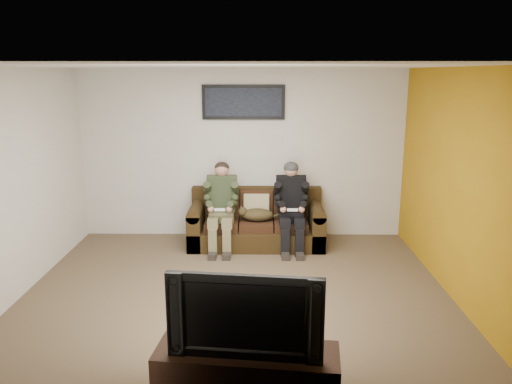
{
  "coord_description": "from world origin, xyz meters",
  "views": [
    {
      "loc": [
        0.29,
        -5.4,
        2.53
      ],
      "look_at": [
        0.22,
        1.2,
        0.95
      ],
      "focal_mm": 35.0,
      "sensor_mm": 36.0,
      "label": 1
    }
  ],
  "objects_px": {
    "television": "(247,310)",
    "cat": "(256,214)",
    "framed_poster": "(243,102)",
    "tv_stand": "(247,376)",
    "person_left": "(221,202)",
    "sofa": "(256,224)",
    "person_right": "(291,202)"
  },
  "relations": [
    {
      "from": "person_left",
      "to": "cat",
      "type": "height_order",
      "value": "person_left"
    },
    {
      "from": "cat",
      "to": "tv_stand",
      "type": "height_order",
      "value": "cat"
    },
    {
      "from": "person_left",
      "to": "person_right",
      "type": "height_order",
      "value": "person_right"
    },
    {
      "from": "person_left",
      "to": "framed_poster",
      "type": "bearing_deg",
      "value": 60.95
    },
    {
      "from": "cat",
      "to": "sofa",
      "type": "bearing_deg",
      "value": 89.61
    },
    {
      "from": "television",
      "to": "framed_poster",
      "type": "bearing_deg",
      "value": 98.52
    },
    {
      "from": "sofa",
      "to": "tv_stand",
      "type": "height_order",
      "value": "sofa"
    },
    {
      "from": "framed_poster",
      "to": "television",
      "type": "bearing_deg",
      "value": -87.77
    },
    {
      "from": "person_right",
      "to": "sofa",
      "type": "bearing_deg",
      "value": 162.08
    },
    {
      "from": "person_right",
      "to": "framed_poster",
      "type": "height_order",
      "value": "framed_poster"
    },
    {
      "from": "television",
      "to": "cat",
      "type": "bearing_deg",
      "value": 95.7
    },
    {
      "from": "tv_stand",
      "to": "person_left",
      "type": "bearing_deg",
      "value": 103.77
    },
    {
      "from": "sofa",
      "to": "person_right",
      "type": "distance_m",
      "value": 0.66
    },
    {
      "from": "sofa",
      "to": "person_right",
      "type": "bearing_deg",
      "value": -17.92
    },
    {
      "from": "person_right",
      "to": "person_left",
      "type": "bearing_deg",
      "value": -179.98
    },
    {
      "from": "person_right",
      "to": "cat",
      "type": "bearing_deg",
      "value": 179.23
    },
    {
      "from": "sofa",
      "to": "television",
      "type": "xyz_separation_m",
      "value": [
        -0.04,
        -3.77,
        0.47
      ]
    },
    {
      "from": "sofa",
      "to": "person_left",
      "type": "bearing_deg",
      "value": -162.04
    },
    {
      "from": "sofa",
      "to": "person_left",
      "type": "relative_size",
      "value": 1.59
    },
    {
      "from": "person_right",
      "to": "television",
      "type": "xyz_separation_m",
      "value": [
        -0.55,
        -3.61,
        0.08
      ]
    },
    {
      "from": "person_left",
      "to": "tv_stand",
      "type": "relative_size",
      "value": 0.88
    },
    {
      "from": "person_left",
      "to": "cat",
      "type": "xyz_separation_m",
      "value": [
        0.51,
        0.01,
        -0.2
      ]
    },
    {
      "from": "framed_poster",
      "to": "tv_stand",
      "type": "distance_m",
      "value": 4.57
    },
    {
      "from": "person_right",
      "to": "cat",
      "type": "height_order",
      "value": "person_right"
    },
    {
      "from": "person_left",
      "to": "person_right",
      "type": "distance_m",
      "value": 1.02
    },
    {
      "from": "cat",
      "to": "framed_poster",
      "type": "bearing_deg",
      "value": 109.78
    },
    {
      "from": "framed_poster",
      "to": "person_left",
      "type": "bearing_deg",
      "value": -119.05
    },
    {
      "from": "cat",
      "to": "framed_poster",
      "type": "relative_size",
      "value": 0.53
    },
    {
      "from": "framed_poster",
      "to": "tv_stand",
      "type": "relative_size",
      "value": 0.88
    },
    {
      "from": "person_left",
      "to": "tv_stand",
      "type": "distance_m",
      "value": 3.67
    },
    {
      "from": "cat",
      "to": "tv_stand",
      "type": "bearing_deg",
      "value": -90.58
    },
    {
      "from": "sofa",
      "to": "tv_stand",
      "type": "bearing_deg",
      "value": -90.57
    }
  ]
}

